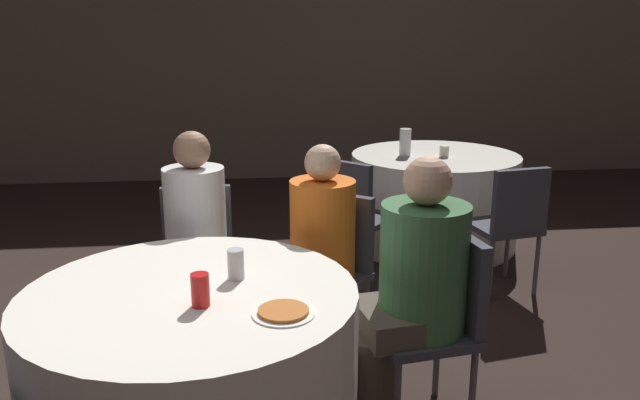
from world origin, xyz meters
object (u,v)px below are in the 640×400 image
Objects in this scene: chair_far_south at (511,218)px; soda_can_silver at (236,264)px; person_white_shirt at (197,247)px; soda_can_red at (200,290)px; bottle_far at (405,142)px; chair_near_east at (441,311)px; person_green_jacket at (409,293)px; table_far at (433,199)px; chair_near_northeast at (331,260)px; chair_far_southwest at (355,209)px; person_orange_shirt at (315,259)px; chair_near_north at (198,250)px; pizza_plate_near at (283,312)px; table_near at (195,378)px.

soda_can_silver is (-1.72, -1.35, 0.27)m from chair_far_south.
soda_can_silver is at bearing -152.22° from chair_far_south.
chair_far_south is at bearing -167.00° from person_white_shirt.
soda_can_red is 2.97m from bottle_far.
person_green_jacket is at bearing 90.00° from chair_near_east.
table_far is 1.08m from chair_far_south.
soda_can_silver is (-0.47, -0.72, 0.27)m from chair_near_northeast.
chair_near_northeast is at bearing 58.36° from soda_can_red.
chair_far_southwest is 0.75× the size of person_orange_shirt.
bottle_far is (0.55, 2.35, 0.22)m from person_green_jacket.
chair_far_south is at bearing -171.46° from chair_near_north.
chair_near_north is at bearing 107.38° from pizza_plate_near.
person_green_jacket is at bearing 147.60° from chair_near_northeast.
pizza_plate_near is at bearing 115.71° from person_orange_shirt.
chair_far_southwest is (0.99, 0.72, 0.00)m from chair_near_north.
pizza_plate_near is at bearing -18.88° from soda_can_red.
bottle_far is (0.79, 1.67, 0.32)m from chair_near_northeast.
chair_near_north is 1.32m from person_green_jacket.
pizza_plate_near is at bearing -34.84° from table_near.
person_white_shirt reaches higher than chair_near_north.
chair_near_northeast is 0.72× the size of person_green_jacket.
person_green_jacket reaches higher than person_white_shirt.
chair_near_northeast is at bearing 159.28° from chair_near_north.
person_orange_shirt reaches higher than table_near.
table_near is at bearing 111.04° from soda_can_red.
bottle_far is at bearing -136.25° from person_white_shirt.
chair_near_east reaches higher than soda_can_red.
person_green_jacket is at bearing 18.58° from soda_can_red.
table_near is at bearing 145.16° from pizza_plate_near.
bottle_far is (1.44, 2.49, 0.48)m from table_near.
bottle_far is at bearing 68.05° from pizza_plate_near.
chair_near_northeast is 0.73m from person_green_jacket.
chair_near_north reaches higher than table_near.
bottle_far is at bearing -18.93° from chair_near_east.
chair_near_north is 1.01m from soda_can_silver.
person_green_jacket reaches higher than chair_near_east.
soda_can_red is (-1.84, -1.60, 0.27)m from chair_far_south.
bottle_far reaches higher than soda_can_silver.
person_green_jacket is 5.44× the size of pizza_plate_near.
chair_near_north is at bearing -140.19° from table_far.
person_green_jacket is at bearing 9.03° from table_near.
chair_far_southwest is 2.10m from pizza_plate_near.
person_orange_shirt reaches higher than bottle_far.
bottle_far reaches higher than table_far.
person_white_shirt is 5.65× the size of bottle_far.
person_white_shirt is at bearing -137.11° from table_far.
person_green_jacket reaches higher than pizza_plate_near.
table_far is 5.99× the size of pizza_plate_near.
soda_can_silver is (-0.75, -1.66, 0.27)m from chair_far_southwest.
table_near is 0.92m from person_white_shirt.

